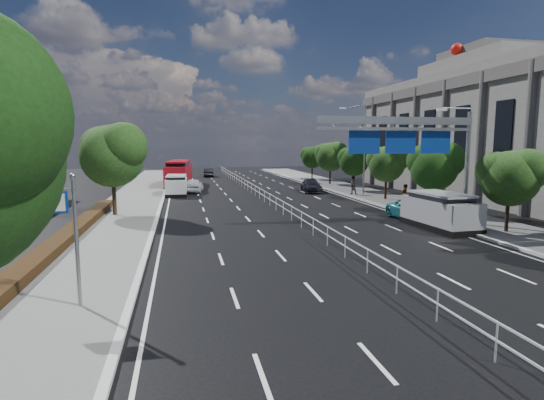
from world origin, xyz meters
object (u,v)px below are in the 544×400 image
object	(u,v)px
near_car_silver	(194,185)
silver_minivan	(440,211)
pedestrian_b	(353,185)
pedestrian_a	(404,196)
toilet_sign	(59,219)
overhead_gantry	(413,137)
parked_car_dark	(311,186)
red_bus	(179,173)
near_car_dark	(209,172)
parked_car_teal	(415,211)
white_minivan	(177,185)

from	to	relation	value
near_car_silver	silver_minivan	distance (m)	27.19
silver_minivan	pedestrian_b	size ratio (longest dim) A/B	2.97
silver_minivan	pedestrian_a	xyz separation A→B (m)	(1.52, 7.00, 0.01)
silver_minivan	toilet_sign	bearing A→B (deg)	-157.56
overhead_gantry	parked_car_dark	xyz separation A→B (m)	(-0.24, 19.84, -4.93)
near_car_silver	red_bus	bearing A→B (deg)	-70.49
near_car_dark	silver_minivan	bearing A→B (deg)	109.18
overhead_gantry	parked_car_teal	xyz separation A→B (m)	(1.56, 1.95, -4.95)
near_car_dark	parked_car_dark	size ratio (longest dim) A/B	0.88
near_car_dark	silver_minivan	distance (m)	46.11
toilet_sign	near_car_dark	distance (m)	54.53
near_car_dark	toilet_sign	bearing A→B (deg)	86.60
pedestrian_a	pedestrian_b	world-z (taller)	pedestrian_a
parked_car_dark	red_bus	bearing A→B (deg)	152.18
red_bus	pedestrian_a	bearing A→B (deg)	-48.25
toilet_sign	parked_car_teal	world-z (taller)	toilet_sign
pedestrian_a	pedestrian_b	distance (m)	9.74
toilet_sign	near_car_silver	distance (m)	32.81
overhead_gantry	silver_minivan	bearing A→B (deg)	-28.92
near_car_dark	parked_car_teal	xyz separation A→B (m)	(11.27, -41.90, -0.01)
toilet_sign	red_bus	bearing A→B (deg)	85.05
red_bus	silver_minivan	size ratio (longest dim) A/B	1.96
overhead_gantry	red_bus	xyz separation A→B (m)	(-14.24, 29.86, -3.97)
near_car_dark	pedestrian_b	bearing A→B (deg)	119.23
red_bus	parked_car_dark	bearing A→B (deg)	-29.97
toilet_sign	near_car_silver	xyz separation A→B (m)	(5.02, 32.35, -2.19)
parked_car_teal	silver_minivan	bearing A→B (deg)	-91.41
red_bus	near_car_silver	world-z (taller)	red_bus
parked_car_teal	pedestrian_b	size ratio (longest dim) A/B	2.58
parked_car_dark	pedestrian_b	bearing A→B (deg)	-44.21
white_minivan	parked_car_teal	distance (m)	24.14
red_bus	toilet_sign	bearing A→B (deg)	-89.31
toilet_sign	white_minivan	distance (m)	30.28
silver_minivan	parked_car_teal	distance (m)	2.84
toilet_sign	pedestrian_b	bearing A→B (deg)	51.59
white_minivan	pedestrian_a	bearing A→B (deg)	-36.25
red_bus	pedestrian_b	bearing A→B (deg)	-33.66
toilet_sign	pedestrian_a	bearing A→B (deg)	37.93
toilet_sign	parked_car_teal	bearing A→B (deg)	31.93
parked_car_teal	pedestrian_a	bearing A→B (deg)	68.69
parked_car_dark	pedestrian_a	size ratio (longest dim) A/B	2.40
red_bus	parked_car_dark	distance (m)	17.25
pedestrian_b	overhead_gantry	bearing A→B (deg)	94.42
overhead_gantry	parked_car_teal	world-z (taller)	overhead_gantry
parked_car_teal	near_car_dark	bearing A→B (deg)	103.64
near_car_dark	pedestrian_a	world-z (taller)	pedestrian_a
near_car_dark	pedestrian_b	xyz separation A→B (m)	(12.57, -27.97, 0.39)
parked_car_teal	parked_car_dark	xyz separation A→B (m)	(-1.80, 17.89, 0.01)
pedestrian_a	parked_car_dark	bearing A→B (deg)	-107.88
overhead_gantry	silver_minivan	xyz separation A→B (m)	(1.56, -0.86, -4.51)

